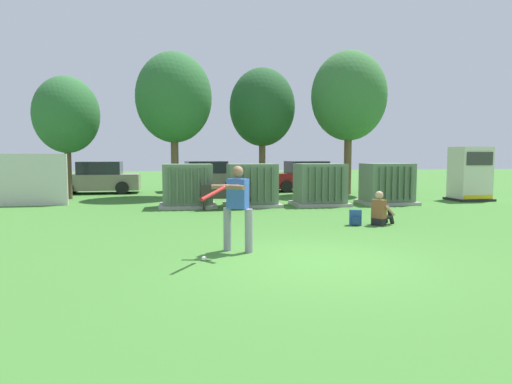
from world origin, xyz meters
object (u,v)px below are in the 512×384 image
(backpack, at_px, (355,218))
(parked_car_right_of_center, at_px, (304,177))
(sports_ball, at_px, (204,258))
(parked_car_leftmost, at_px, (98,179))
(batter, at_px, (237,204))
(generator_enclosure, at_px, (470,174))
(transformer_east, at_px, (387,184))
(seated_spectator, at_px, (381,212))
(transformer_mid_west, at_px, (252,186))
(transformer_west, at_px, (188,186))
(parked_car_left_of_center, at_px, (204,177))
(transformer_mid_east, at_px, (320,185))
(park_bench, at_px, (226,195))

(backpack, height_order, parked_car_right_of_center, parked_car_right_of_center)
(sports_ball, xyz_separation_m, parked_car_right_of_center, (6.30, 15.36, 0.71))
(backpack, bearing_deg, parked_car_leftmost, 126.42)
(batter, height_order, parked_car_leftmost, batter)
(generator_enclosure, bearing_deg, backpack, -142.92)
(transformer_east, relative_size, batter, 1.21)
(transformer_east, height_order, seated_spectator, transformer_east)
(transformer_mid_west, bearing_deg, batter, -101.35)
(transformer_west, xyz_separation_m, parked_car_left_of_center, (1.01, 7.39, -0.04))
(transformer_mid_west, bearing_deg, transformer_mid_east, -2.62)
(transformer_east, bearing_deg, backpack, -123.95)
(transformer_mid_west, height_order, backpack, transformer_mid_west)
(transformer_mid_west, bearing_deg, backpack, -67.65)
(generator_enclosure, xyz_separation_m, parked_car_right_of_center, (-5.59, 6.22, -0.38))
(parked_car_right_of_center, bearing_deg, transformer_west, -133.79)
(seated_spectator, bearing_deg, generator_enclosure, 40.17)
(transformer_mid_west, distance_m, parked_car_left_of_center, 7.59)
(parked_car_leftmost, bearing_deg, transformer_mid_east, -36.89)
(generator_enclosure, bearing_deg, transformer_mid_east, -174.28)
(parked_car_left_of_center, bearing_deg, park_bench, -87.85)
(seated_spectator, xyz_separation_m, parked_car_left_of_center, (-4.25, 12.61, 0.38))
(park_bench, height_order, backpack, park_bench)
(park_bench, height_order, sports_ball, park_bench)
(parked_car_left_of_center, bearing_deg, backpack, -74.35)
(parked_car_left_of_center, bearing_deg, transformer_west, -97.77)
(generator_enclosure, bearing_deg, parked_car_left_of_center, 148.02)
(generator_enclosure, height_order, backpack, generator_enclosure)
(parked_car_leftmost, height_order, parked_car_right_of_center, same)
(transformer_mid_west, distance_m, seated_spectator, 5.89)
(seated_spectator, bearing_deg, transformer_west, 135.20)
(sports_ball, bearing_deg, parked_car_leftmost, 106.29)
(transformer_mid_west, distance_m, park_bench, 1.51)
(parked_car_left_of_center, distance_m, parked_car_right_of_center, 5.48)
(generator_enclosure, xyz_separation_m, batter, (-11.19, -8.50, -0.16))
(parked_car_leftmost, xyz_separation_m, parked_car_right_of_center, (10.86, -0.22, 0.00))
(transformer_west, bearing_deg, backpack, -48.80)
(parked_car_leftmost, distance_m, parked_car_right_of_center, 10.86)
(batter, xyz_separation_m, parked_car_left_of_center, (0.17, 15.38, -0.22))
(transformer_west, xyz_separation_m, transformer_east, (7.88, -0.18, 0.00))
(batter, relative_size, sports_ball, 19.33)
(transformer_mid_west, relative_size, batter, 1.21)
(park_bench, distance_m, backpack, 5.21)
(transformer_east, height_order, generator_enclosure, generator_enclosure)
(generator_enclosure, relative_size, batter, 1.32)
(parked_car_leftmost, height_order, parked_car_left_of_center, same)
(batter, bearing_deg, park_bench, 85.98)
(transformer_east, xyz_separation_m, seated_spectator, (-2.63, -5.03, -0.41))
(transformer_west, relative_size, parked_car_right_of_center, 0.48)
(parked_car_leftmost, relative_size, parked_car_left_of_center, 0.96)
(sports_ball, xyz_separation_m, parked_car_leftmost, (-4.55, 15.58, 0.71))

